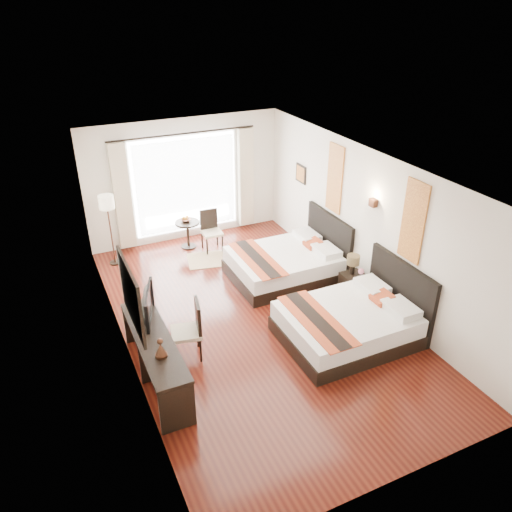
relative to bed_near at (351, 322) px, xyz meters
name	(u,v)px	position (x,y,z in m)	size (l,w,h in m)	color
floor	(255,318)	(-1.23, 1.18, -0.32)	(4.50, 7.50, 0.01)	#3C100B
ceiling	(255,168)	(-1.23, 1.18, 2.47)	(4.50, 7.50, 0.02)	white
wall_headboard	(366,225)	(1.02, 1.18, 1.08)	(0.01, 7.50, 2.80)	silver
wall_desk	(118,278)	(-3.47, 1.18, 1.08)	(0.01, 7.50, 2.80)	silver
wall_window	(185,180)	(-1.23, 4.93, 1.08)	(4.50, 0.01, 2.80)	silver
wall_entry	(403,395)	(-1.23, -2.56, 1.08)	(4.50, 0.01, 2.80)	silver
window_glass	(186,185)	(-1.23, 4.91, 0.98)	(2.40, 0.02, 2.20)	white
sheer_curtain	(186,186)	(-1.23, 4.85, 0.98)	(2.30, 0.02, 2.10)	white
drape_left	(122,197)	(-2.68, 4.81, 0.96)	(0.35, 0.14, 2.35)	#C0B595
drape_right	(246,178)	(0.22, 4.81, 0.96)	(0.35, 0.14, 2.35)	#C0B595
art_panel_near	(413,222)	(1.00, 0.00, 1.63)	(0.03, 0.50, 1.35)	maroon
art_panel_far	(335,179)	(1.00, 2.27, 1.63)	(0.03, 0.50, 1.35)	maroon
wall_sconce	(373,203)	(0.96, 0.98, 1.60)	(0.10, 0.14, 0.14)	#402317
mirror_frame	(131,295)	(-3.45, 0.37, 1.23)	(0.04, 1.25, 0.95)	black
mirror_glass	(133,295)	(-3.42, 0.37, 1.23)	(0.01, 1.12, 0.82)	white
bed_near	(351,322)	(0.00, 0.00, 0.00)	(2.16, 1.68, 1.22)	black
bed_far	(288,262)	(0.01, 2.27, 0.00)	(2.13, 1.66, 1.20)	black
nightstand	(354,287)	(0.75, 0.98, -0.07)	(0.41, 0.51, 0.49)	black
table_lamp	(353,261)	(0.74, 1.08, 0.44)	(0.24, 0.24, 0.38)	black
vase	(360,277)	(0.74, 0.82, 0.25)	(0.13, 0.13, 0.14)	black
console_desk	(156,359)	(-3.22, 0.37, 0.06)	(0.50, 2.20, 0.76)	black
television	(144,305)	(-3.20, 0.92, 0.68)	(0.84, 0.11, 0.49)	black
bronze_figurine	(161,349)	(-3.22, -0.07, 0.57)	(0.17, 0.17, 0.26)	#402317
desk_chair	(188,340)	(-2.62, 0.69, -0.01)	(0.54, 0.54, 0.99)	beige
floor_lamp	(107,207)	(-3.09, 4.31, 0.99)	(0.31, 0.31, 1.55)	black
side_table	(188,235)	(-1.41, 4.38, 0.00)	(0.54, 0.54, 0.63)	black
fruit_bowl	(186,220)	(-1.43, 4.42, 0.34)	(0.23, 0.23, 0.06)	#4B321A
window_chair	(212,238)	(-0.97, 4.04, -0.03)	(0.44, 0.44, 0.92)	beige
jute_rug	(214,259)	(-1.11, 3.58, -0.31)	(1.12, 0.76, 0.01)	tan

